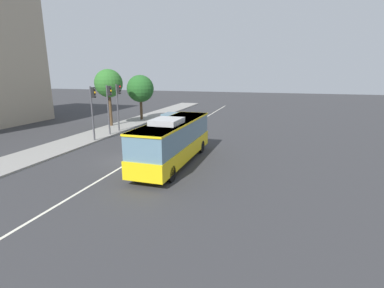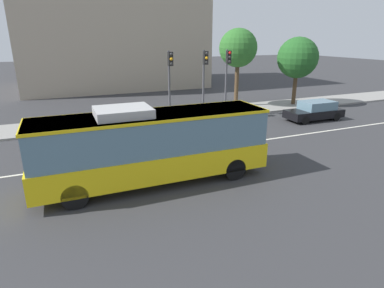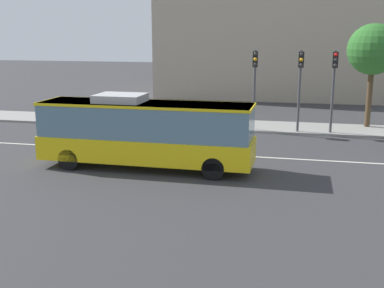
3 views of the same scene
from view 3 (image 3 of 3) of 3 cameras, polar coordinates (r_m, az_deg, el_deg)
ground_plane at (r=25.58m, az=-3.80°, el=-0.94°), size 160.00×160.00×0.00m
sidewalk_kerb at (r=33.15m, az=0.11°, el=2.44°), size 80.00×3.81×0.14m
lane_centre_line at (r=25.58m, az=-3.80°, el=-0.92°), size 76.00×0.16×0.01m
transit_bus at (r=22.15m, az=-5.62°, el=1.63°), size 10.02×2.58×3.46m
traffic_light_near_corner at (r=30.51m, az=16.64°, el=7.61°), size 0.33×0.62×5.20m
traffic_light_mid_block at (r=30.34m, az=7.52°, el=8.01°), size 0.35×0.62×5.20m
traffic_light_far_corner at (r=30.31m, az=12.83°, el=7.79°), size 0.34×0.62×5.20m
street_tree_kerbside_centre at (r=33.37m, az=20.88°, el=10.48°), size 3.29×3.29×6.86m
office_block_background at (r=52.07m, az=9.57°, el=15.44°), size 21.68×15.35×17.00m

